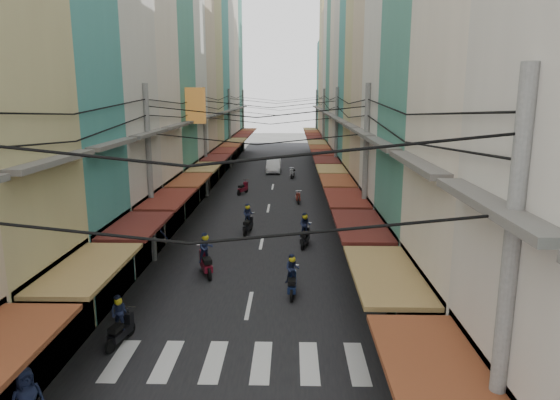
# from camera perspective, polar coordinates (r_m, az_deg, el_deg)

# --- Properties ---
(ground) EXTENTS (160.00, 160.00, 0.00)m
(ground) POSITION_cam_1_polar(r_m,az_deg,el_deg) (20.87, -3.09, -9.72)
(ground) COLOR slate
(ground) RESTS_ON ground
(road) EXTENTS (10.00, 80.00, 0.02)m
(road) POSITION_cam_1_polar(r_m,az_deg,el_deg) (40.10, -0.95, 0.98)
(road) COLOR black
(road) RESTS_ON ground
(sidewalk_left) EXTENTS (3.00, 80.00, 0.06)m
(sidewalk_left) POSITION_cam_1_polar(r_m,az_deg,el_deg) (40.87, -10.09, 1.03)
(sidewalk_left) COLOR gray
(sidewalk_left) RESTS_ON ground
(sidewalk_right) EXTENTS (3.00, 80.00, 0.06)m
(sidewalk_right) POSITION_cam_1_polar(r_m,az_deg,el_deg) (40.37, 8.31, 0.96)
(sidewalk_right) COLOR gray
(sidewalk_right) RESTS_ON ground
(crosswalk) EXTENTS (7.55, 2.40, 0.01)m
(crosswalk) POSITION_cam_1_polar(r_m,az_deg,el_deg) (15.48, -4.85, -17.92)
(crosswalk) COLOR silver
(crosswalk) RESTS_ON ground
(building_row_left) EXTENTS (7.80, 67.67, 23.70)m
(building_row_left) POSITION_cam_1_polar(r_m,az_deg,el_deg) (37.16, -13.95, 14.89)
(building_row_left) COLOR beige
(building_row_left) RESTS_ON ground
(building_row_right) EXTENTS (7.80, 68.98, 22.59)m
(building_row_right) POSITION_cam_1_polar(r_m,az_deg,el_deg) (36.36, 11.76, 14.48)
(building_row_right) COLOR teal
(building_row_right) RESTS_ON ground
(utility_poles) EXTENTS (10.20, 66.13, 8.20)m
(utility_poles) POSITION_cam_1_polar(r_m,az_deg,el_deg) (34.38, -1.31, 10.17)
(utility_poles) COLOR gray
(utility_poles) RESTS_ON ground
(white_car) EXTENTS (4.67, 1.83, 1.65)m
(white_car) POSITION_cam_1_polar(r_m,az_deg,el_deg) (50.00, -0.72, 3.20)
(white_car) COLOR silver
(white_car) RESTS_ON ground
(bicycle) EXTENTS (1.58, 1.01, 1.02)m
(bicycle) POSITION_cam_1_polar(r_m,az_deg,el_deg) (22.83, 13.63, -8.11)
(bicycle) COLOR black
(bicycle) RESTS_ON ground
(moving_scooters) EXTENTS (6.57, 33.34, 1.90)m
(moving_scooters) POSITION_cam_1_polar(r_m,az_deg,el_deg) (26.16, -3.00, -3.97)
(moving_scooters) COLOR black
(moving_scooters) RESTS_ON ground
(parked_scooters) EXTENTS (12.70, 12.62, 1.00)m
(parked_scooters) POSITION_cam_1_polar(r_m,az_deg,el_deg) (16.41, 11.09, -14.49)
(parked_scooters) COLOR black
(parked_scooters) RESTS_ON ground
(pedestrians) EXTENTS (13.25, 26.43, 2.16)m
(pedestrians) POSITION_cam_1_polar(r_m,az_deg,el_deg) (23.72, -12.76, -4.68)
(pedestrians) COLOR black
(pedestrians) RESTS_ON ground
(market_umbrella) EXTENTS (2.18, 2.18, 2.30)m
(market_umbrella) POSITION_cam_1_polar(r_m,az_deg,el_deg) (18.32, 17.00, -6.66)
(market_umbrella) COLOR #B2B2B7
(market_umbrella) RESTS_ON ground
(traffic_sign) EXTENTS (0.10, 0.62, 2.84)m
(traffic_sign) POSITION_cam_1_polar(r_m,az_deg,el_deg) (17.50, 12.80, -7.20)
(traffic_sign) COLOR gray
(traffic_sign) RESTS_ON ground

